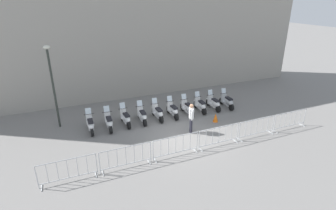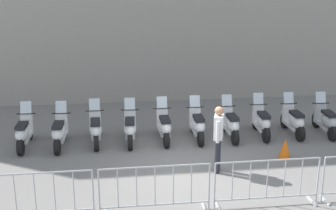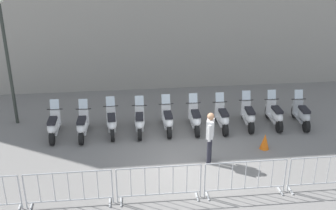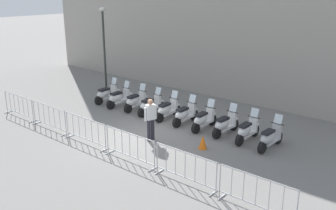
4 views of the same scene
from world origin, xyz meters
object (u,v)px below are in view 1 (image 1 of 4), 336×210
object	(u,v)px
motorcycle_6	(187,108)
motorcycle_9	(227,102)
motorcycle_1	(109,122)
motorcycle_8	(214,103)
motorcycle_3	(142,116)
barrier_segment_2	(176,146)
officer_near_row_end	(191,117)
motorcycle_5	(173,110)
motorcycle_7	(201,105)
barrier_segment_1	(126,157)
motorcycle_0	(90,125)
motorcycle_4	(158,113)
street_lamp	(52,79)
barrier_segment_0	(68,171)
traffic_cone	(216,118)
barrier_segment_5	(290,120)
barrier_segment_3	(219,136)
motorcycle_2	(126,118)
barrier_segment_4	(257,128)

from	to	relation	value
motorcycle_6	motorcycle_9	bearing A→B (deg)	4.24
motorcycle_1	motorcycle_8	size ratio (longest dim) A/B	1.00
motorcycle_3	barrier_segment_2	world-z (taller)	motorcycle_3
barrier_segment_2	officer_near_row_end	size ratio (longest dim) A/B	1.34
motorcycle_5	motorcycle_6	world-z (taller)	same
motorcycle_3	motorcycle_6	world-z (taller)	same
motorcycle_5	motorcycle_6	xyz separation A→B (m)	(1.02, 0.06, 0.00)
motorcycle_1	barrier_segment_2	distance (m)	4.68
motorcycle_3	motorcycle_6	bearing A→B (deg)	4.89
motorcycle_6	motorcycle_7	distance (m)	1.02
motorcycle_8	officer_near_row_end	bearing A→B (deg)	-136.92
motorcycle_9	motorcycle_8	bearing A→B (deg)	179.84
barrier_segment_1	motorcycle_5	bearing A→B (deg)	50.21
motorcycle_0	motorcycle_1	distance (m)	1.02
barrier_segment_1	motorcycle_6	bearing A→B (deg)	43.74
motorcycle_0	motorcycle_4	size ratio (longest dim) A/B	1.00
motorcycle_3	street_lamp	xyz separation A→B (m)	(-4.76, 0.97, 2.49)
motorcycle_9	barrier_segment_0	size ratio (longest dim) A/B	0.74
motorcycle_0	barrier_segment_2	bearing A→B (deg)	-45.51
motorcycle_8	traffic_cone	world-z (taller)	motorcycle_8
barrier_segment_0	barrier_segment_1	world-z (taller)	same
motorcycle_1	barrier_segment_0	distance (m)	4.74
motorcycle_5	traffic_cone	xyz separation A→B (m)	(2.25, -1.47, -0.18)
barrier_segment_0	barrier_segment_2	size ratio (longest dim) A/B	1.00
motorcycle_9	barrier_segment_5	distance (m)	4.32
motorcycle_9	barrier_segment_0	bearing A→B (deg)	-153.91
motorcycle_3	street_lamp	bearing A→B (deg)	168.51
motorcycle_1	barrier_segment_0	size ratio (longest dim) A/B	0.74
barrier_segment_3	street_lamp	size ratio (longest dim) A/B	0.49
motorcycle_7	barrier_segment_2	size ratio (longest dim) A/B	0.74
motorcycle_8	motorcycle_9	bearing A→B (deg)	-0.16
motorcycle_3	officer_near_row_end	bearing A→B (deg)	-42.49
motorcycle_7	barrier_segment_1	size ratio (longest dim) A/B	0.74
motorcycle_4	barrier_segment_5	size ratio (longest dim) A/B	0.74
motorcycle_1	street_lamp	xyz separation A→B (m)	(-2.74, 1.24, 2.49)
motorcycle_4	barrier_segment_0	distance (m)	6.92
barrier_segment_1	barrier_segment_2	bearing A→B (deg)	5.18
street_lamp	officer_near_row_end	size ratio (longest dim) A/B	2.75
motorcycle_3	officer_near_row_end	world-z (taller)	officer_near_row_end
motorcycle_0	motorcycle_9	world-z (taller)	same
motorcycle_2	motorcycle_6	world-z (taller)	same
motorcycle_6	barrier_segment_5	distance (m)	6.11
motorcycle_4	barrier_segment_5	xyz separation A→B (m)	(6.90, -3.54, 0.07)
motorcycle_5	barrier_segment_4	distance (m)	5.19
motorcycle_4	barrier_segment_5	world-z (taller)	motorcycle_4
traffic_cone	motorcycle_0	bearing A→B (deg)	172.27
barrier_segment_5	barrier_segment_2	bearing A→B (deg)	-174.82
motorcycle_2	motorcycle_1	bearing A→B (deg)	-167.03
motorcycle_5	motorcycle_8	xyz separation A→B (m)	(3.04, 0.29, 0.00)
motorcycle_1	motorcycle_8	distance (m)	7.14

